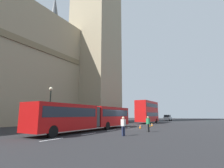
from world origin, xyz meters
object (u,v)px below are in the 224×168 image
(street_lamp, at_px, (50,105))
(pedestrian_near_cones, at_px, (123,125))
(sedan_lead, at_px, (168,118))
(traffic_cone_west, at_px, (140,126))
(double_decker_bus, at_px, (147,111))
(traffic_cone_middle, at_px, (150,125))
(traffic_cone_east, at_px, (152,124))
(pedestrian_by_kerb, at_px, (148,123))
(articulated_bus, at_px, (90,116))

(street_lamp, height_order, pedestrian_near_cones, street_lamp)
(street_lamp, bearing_deg, sedan_lead, -6.25)
(traffic_cone_west, bearing_deg, double_decker_bus, 14.44)
(traffic_cone_middle, height_order, traffic_cone_east, same)
(double_decker_bus, relative_size, traffic_cone_east, 16.11)
(pedestrian_by_kerb, bearing_deg, pedestrian_near_cones, 170.20)
(double_decker_bus, xyz_separation_m, traffic_cone_west, (-15.49, -3.99, -2.43))
(traffic_cone_middle, bearing_deg, pedestrian_by_kerb, -163.53)
(traffic_cone_west, bearing_deg, sedan_lead, 6.07)
(street_lamp, xyz_separation_m, pedestrian_near_cones, (-0.43, -10.19, -2.14))
(traffic_cone_east, relative_size, pedestrian_near_cones, 0.34)
(double_decker_bus, distance_m, traffic_cone_west, 16.18)
(double_decker_bus, xyz_separation_m, traffic_cone_east, (-9.66, -3.89, -2.43))
(sedan_lead, bearing_deg, street_lamp, 173.75)
(articulated_bus, xyz_separation_m, traffic_cone_east, (11.87, -3.89, -1.46))
(double_decker_bus, height_order, sedan_lead, double_decker_bus)
(double_decker_bus, height_order, street_lamp, street_lamp)
(traffic_cone_middle, bearing_deg, sedan_lead, 7.16)
(articulated_bus, relative_size, street_lamp, 3.12)
(traffic_cone_east, xyz_separation_m, street_lamp, (-14.16, 8.39, 2.77))
(traffic_cone_west, relative_size, pedestrian_near_cones, 0.34)
(street_lamp, distance_m, pedestrian_by_kerb, 11.95)
(street_lamp, height_order, pedestrian_by_kerb, street_lamp)
(articulated_bus, xyz_separation_m, pedestrian_near_cones, (-2.72, -5.69, -0.83))
(street_lamp, distance_m, pedestrian_near_cones, 10.43)
(pedestrian_by_kerb, bearing_deg, traffic_cone_west, 31.07)
(sedan_lead, relative_size, street_lamp, 0.83)
(sedan_lead, height_order, traffic_cone_west, sedan_lead)
(traffic_cone_east, bearing_deg, double_decker_bus, 21.92)
(articulated_bus, bearing_deg, pedestrian_near_cones, -115.54)
(double_decker_bus, bearing_deg, pedestrian_near_cones, -166.80)
(sedan_lead, xyz_separation_m, traffic_cone_east, (-29.28, -3.64, -0.63))
(sedan_lead, bearing_deg, articulated_bus, 179.65)
(traffic_cone_middle, relative_size, pedestrian_near_cones, 0.34)
(double_decker_bus, distance_m, sedan_lead, 19.71)
(articulated_bus, bearing_deg, street_lamp, 116.86)
(double_decker_bus, distance_m, traffic_cone_east, 10.69)
(double_decker_bus, height_order, pedestrian_by_kerb, double_decker_bus)
(sedan_lead, distance_m, street_lamp, 43.75)
(double_decker_bus, bearing_deg, traffic_cone_east, -158.08)
(sedan_lead, relative_size, traffic_cone_middle, 7.59)
(traffic_cone_west, height_order, traffic_cone_middle, same)
(sedan_lead, bearing_deg, traffic_cone_middle, -172.84)
(double_decker_bus, relative_size, traffic_cone_middle, 16.11)
(articulated_bus, xyz_separation_m, sedan_lead, (41.16, -0.25, -0.83))
(pedestrian_near_cones, xyz_separation_m, pedestrian_by_kerb, (4.62, -0.80, 0.00))
(pedestrian_by_kerb, bearing_deg, sedan_lead, 9.02)
(articulated_bus, bearing_deg, sedan_lead, -0.35)
(traffic_cone_west, distance_m, street_lamp, 12.21)
(traffic_cone_east, bearing_deg, traffic_cone_west, -179.01)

